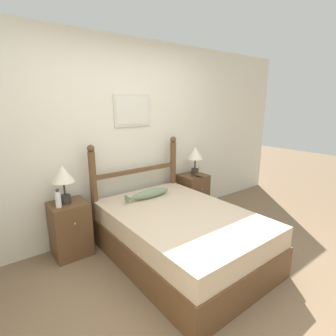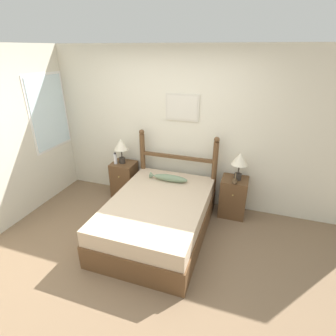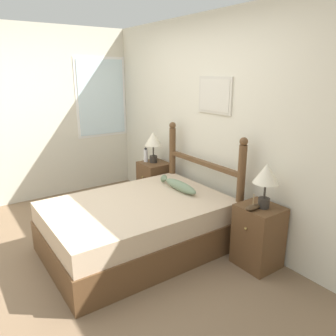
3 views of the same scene
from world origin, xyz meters
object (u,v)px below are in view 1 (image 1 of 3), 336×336
Objects in this scene: nightstand_left at (70,229)px; fish_pillow at (149,194)px; bed at (181,235)px; table_lamp_right at (195,155)px; nightstand_right at (193,194)px; bottle at (58,199)px; table_lamp_left at (63,176)px; model_boat at (199,175)px.

fish_pillow is at bearing -14.90° from nightstand_left.
table_lamp_right is (1.00, 0.84, 0.68)m from bed.
nightstand_left is 2.06m from table_lamp_right.
nightstand_right is 3.02× the size of bottle.
table_lamp_left is 1.98m from model_boat.
table_lamp_left is 0.71× the size of fish_pillow.
bed is at bearing -40.52° from table_lamp_left.
fish_pillow is (-1.03, -0.24, -0.34)m from table_lamp_right.
bottle is at bearing 170.17° from fish_pillow.
nightstand_left is at bearing 165.10° from fish_pillow.
model_boat is at bearing 7.28° from fish_pillow.
fish_pillow reaches higher than bed.
table_lamp_right is 0.32m from model_boat.
nightstand_left is at bearing 176.48° from model_boat.
table_lamp_right reaches higher than bed.
table_lamp_right is 2.08× the size of bottle.
fish_pillow is (0.93, -0.25, 0.29)m from nightstand_left.
bed is 1.27m from model_boat.
nightstand_right is at bearing 13.87° from fish_pillow.
fish_pillow is (0.95, -0.25, -0.34)m from table_lamp_left.
bed is 1.47m from table_lamp_right.
table_lamp_left is at bearing 165.20° from fish_pillow.
bottle is at bearing -143.02° from table_lamp_left.
nightstand_right is at bearing 175.98° from table_lamp_right.
nightstand_left is 1.03× the size of fish_pillow.
table_lamp_left and table_lamp_right have the same top height.
model_boat is (1.93, -0.12, 0.35)m from nightstand_left.
table_lamp_right is 2.09m from bottle.
model_boat is (0.97, 0.72, 0.39)m from bed.
table_lamp_left reaches higher than fish_pillow.
bottle is (-0.11, -0.07, 0.42)m from nightstand_left.
nightstand_left is 1.93m from nightstand_right.
bottle is at bearing 144.42° from bed.
bed is 10.20× the size of model_boat.
fish_pillow is (-1.00, -0.13, -0.05)m from model_boat.
model_boat is at bearing -104.10° from table_lamp_right.
bed is 1.46m from table_lamp_left.
nightstand_right is (1.93, 0.00, 0.00)m from nightstand_left.
table_lamp_right is at bearing -0.17° from table_lamp_left.
nightstand_right is (0.96, 0.84, 0.04)m from bed.
table_lamp_right is at bearing 13.35° from fish_pillow.
table_lamp_right is 1.11m from fish_pillow.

